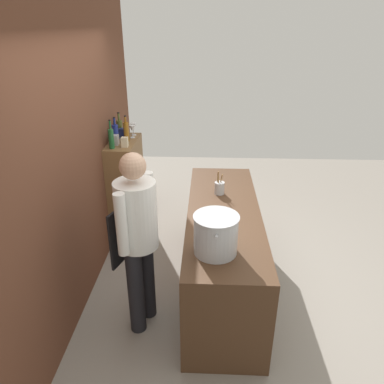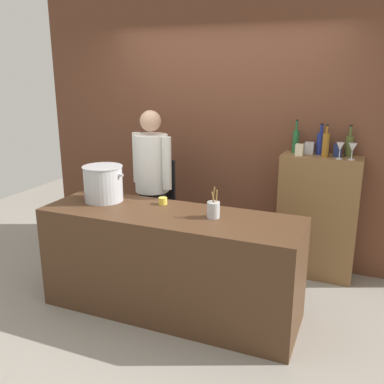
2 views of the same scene
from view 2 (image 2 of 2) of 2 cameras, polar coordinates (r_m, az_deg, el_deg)
ground_plane at (r=3.95m, az=-2.78°, el=-15.28°), size 8.00×8.00×0.00m
brick_back_panel at (r=4.71m, az=4.37°, el=9.27°), size 4.40×0.10×3.00m
prep_counter at (r=3.73m, az=-2.88°, el=-9.37°), size 2.19×0.70×0.90m
bar_cabinet at (r=4.48m, az=16.25°, el=-3.22°), size 0.76×0.32×1.24m
chef at (r=4.42m, az=-5.28°, el=1.73°), size 0.50×0.40×1.66m
stockpot_large at (r=3.93m, az=-11.67°, el=1.12°), size 0.41×0.36×0.32m
utensil_crock at (r=3.44m, az=2.85°, el=-2.32°), size 0.10×0.10×0.25m
butter_jar at (r=3.79m, az=-3.88°, el=-1.19°), size 0.08×0.08×0.06m
wine_bottle_cobalt at (r=4.38m, az=16.66°, el=6.25°), size 0.07×0.07×0.30m
wine_bottle_green at (r=4.40m, az=13.57°, el=6.62°), size 0.06×0.06×0.33m
wine_bottle_olive at (r=4.37m, az=20.12°, el=5.86°), size 0.07×0.07×0.30m
wine_bottle_amber at (r=4.26m, az=17.29°, el=6.02°), size 0.06×0.06×0.31m
wine_glass_short at (r=4.21m, az=19.03°, el=5.62°), size 0.07×0.07×0.15m
wine_glass_tall at (r=4.20m, az=20.50°, el=5.47°), size 0.08×0.08×0.15m
spice_tin_navy at (r=4.33m, az=18.76°, el=5.28°), size 0.07×0.07×0.12m
spice_tin_cream at (r=4.27m, az=14.04°, el=5.44°), size 0.07×0.07×0.11m
spice_tin_silver at (r=4.39m, az=15.31°, el=5.64°), size 0.09×0.09×0.11m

